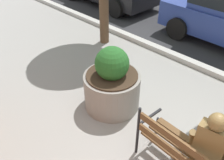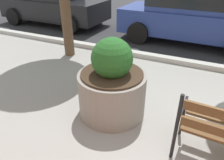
# 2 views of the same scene
# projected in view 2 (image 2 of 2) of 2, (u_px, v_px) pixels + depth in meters

# --- Properties ---
(concrete_planter) EXTENTS (1.06, 1.06, 1.27)m
(concrete_planter) POSITION_uv_depth(u_px,v_px,m) (112.00, 86.00, 3.30)
(concrete_planter) COLOR gray
(concrete_planter) RESTS_ON ground
(parked_car_black) EXTENTS (4.14, 2.01, 1.56)m
(parked_car_black) POSITION_uv_depth(u_px,v_px,m) (53.00, 2.00, 8.12)
(parked_car_black) COLOR black
(parked_car_black) RESTS_ON ground
(parked_car_blue) EXTENTS (4.14, 2.01, 1.56)m
(parked_car_blue) POSITION_uv_depth(u_px,v_px,m) (190.00, 14.00, 6.25)
(parked_car_blue) COLOR navy
(parked_car_blue) RESTS_ON ground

